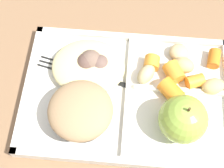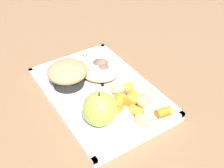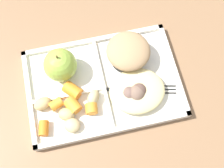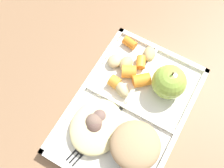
% 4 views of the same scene
% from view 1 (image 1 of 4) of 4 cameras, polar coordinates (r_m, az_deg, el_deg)
% --- Properties ---
extents(ground, '(6.00, 6.00, 0.00)m').
position_cam_1_polar(ground, '(0.52, 2.73, -2.52)').
color(ground, '#846042').
extents(lunch_tray, '(0.33, 0.22, 0.02)m').
position_cam_1_polar(lunch_tray, '(0.51, 2.84, -2.16)').
color(lunch_tray, silver).
rests_on(lunch_tray, ground).
extents(green_apple, '(0.07, 0.07, 0.08)m').
position_cam_1_polar(green_apple, '(0.46, 12.73, -6.23)').
color(green_apple, '#93B742').
rests_on(green_apple, lunch_tray).
extents(bran_muffin, '(0.09, 0.09, 0.06)m').
position_cam_1_polar(bran_muffin, '(0.46, -5.66, -5.08)').
color(bran_muffin, black).
rests_on(bran_muffin, lunch_tray).
extents(carrot_slice_diagonal, '(0.03, 0.02, 0.03)m').
position_cam_1_polar(carrot_slice_diagonal, '(0.52, 7.22, 3.85)').
color(carrot_slice_diagonal, orange).
rests_on(carrot_slice_diagonal, lunch_tray).
extents(carrot_slice_small, '(0.03, 0.03, 0.02)m').
position_cam_1_polar(carrot_slice_small, '(0.52, 14.80, 0.47)').
color(carrot_slice_small, orange).
rests_on(carrot_slice_small, lunch_tray).
extents(carrot_slice_near_corner, '(0.04, 0.05, 0.03)m').
position_cam_1_polar(carrot_slice_near_corner, '(0.50, 10.61, -1.21)').
color(carrot_slice_near_corner, orange).
rests_on(carrot_slice_near_corner, lunch_tray).
extents(carrot_slice_edge, '(0.03, 0.03, 0.02)m').
position_cam_1_polar(carrot_slice_edge, '(0.55, 17.99, 4.39)').
color(carrot_slice_edge, orange).
rests_on(carrot_slice_edge, lunch_tray).
extents(carrot_slice_back, '(0.04, 0.04, 0.03)m').
position_cam_1_polar(carrot_slice_back, '(0.52, 11.14, 2.11)').
color(carrot_slice_back, orange).
rests_on(carrot_slice_back, lunch_tray).
extents(potato_chunk_wedge, '(0.04, 0.04, 0.02)m').
position_cam_1_polar(potato_chunk_wedge, '(0.52, 17.83, -0.39)').
color(potato_chunk_wedge, tan).
rests_on(potato_chunk_wedge, lunch_tray).
extents(potato_chunk_large, '(0.04, 0.04, 0.03)m').
position_cam_1_polar(potato_chunk_large, '(0.51, 6.19, 1.78)').
color(potato_chunk_large, tan).
rests_on(potato_chunk_large, lunch_tray).
extents(potato_chunk_browned, '(0.04, 0.04, 0.02)m').
position_cam_1_polar(potato_chunk_browned, '(0.54, 12.06, 5.62)').
color(potato_chunk_browned, tan).
rests_on(potato_chunk_browned, lunch_tray).
extents(potato_chunk_small, '(0.04, 0.03, 0.02)m').
position_cam_1_polar(potato_chunk_small, '(0.53, 12.89, 3.35)').
color(potato_chunk_small, tan).
rests_on(potato_chunk_small, lunch_tray).
extents(egg_noodle_pile, '(0.12, 0.10, 0.03)m').
position_cam_1_polar(egg_noodle_pile, '(0.51, -4.29, 3.17)').
color(egg_noodle_pile, beige).
rests_on(egg_noodle_pile, lunch_tray).
extents(meatball_center, '(0.04, 0.04, 0.04)m').
position_cam_1_polar(meatball_center, '(0.51, -3.87, 4.10)').
color(meatball_center, '#755B4C').
rests_on(meatball_center, lunch_tray).
extents(meatball_back, '(0.03, 0.03, 0.03)m').
position_cam_1_polar(meatball_back, '(0.51, -2.26, 3.53)').
color(meatball_back, brown).
rests_on(meatball_back, lunch_tray).
extents(meatball_side, '(0.04, 0.04, 0.04)m').
position_cam_1_polar(meatball_side, '(0.51, -3.95, 3.88)').
color(meatball_side, brown).
rests_on(meatball_side, lunch_tray).
extents(meatball_front, '(0.04, 0.04, 0.04)m').
position_cam_1_polar(meatball_front, '(0.51, -4.54, 3.70)').
color(meatball_front, brown).
rests_on(meatball_front, lunch_tray).
extents(plastic_fork, '(0.15, 0.05, 0.00)m').
position_cam_1_polar(plastic_fork, '(0.53, -6.78, 2.42)').
color(plastic_fork, black).
rests_on(plastic_fork, lunch_tray).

